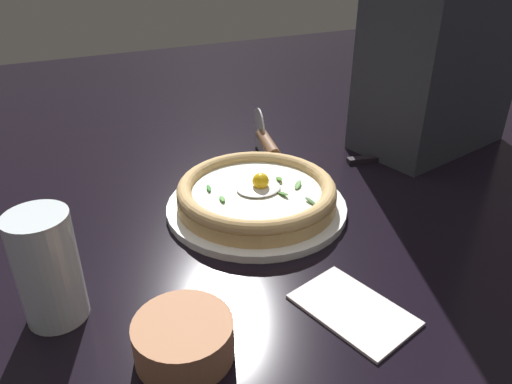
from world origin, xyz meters
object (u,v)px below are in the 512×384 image
drinking_glass (50,276)px  pizza_cutter (265,139)px  table_knife (387,158)px  side_bowl (184,339)px  folded_napkin (353,308)px  pizza (256,192)px

drinking_glass → pizza_cutter: bearing=34.0°
table_knife → drinking_glass: 0.66m
side_bowl → folded_napkin: (0.20, -0.02, -0.02)m
table_knife → pizza_cutter: bearing=154.1°
folded_napkin → drinking_glass: bearing=155.1°
side_bowl → drinking_glass: bearing=133.0°
pizza_cutter → folded_napkin: bearing=-102.9°
pizza → side_bowl: pizza is taller
folded_napkin → pizza_cutter: bearing=77.1°
pizza → pizza_cutter: size_ratio=1.54×
pizza → pizza_cutter: bearing=58.9°
pizza → drinking_glass: bearing=-159.7°
side_bowl → pizza_cutter: pizza_cutter is taller
pizza_cutter → pizza: bearing=-121.1°
pizza → table_knife: (0.32, 0.06, -0.03)m
pizza_cutter → side_bowl: bearing=-126.7°
drinking_glass → folded_napkin: size_ratio=0.99×
pizza → folded_napkin: bearing=-90.0°
side_bowl → pizza_cutter: size_ratio=0.65×
pizza_cutter → folded_napkin: 0.44m
pizza → drinking_glass: 0.34m
side_bowl → table_knife: (0.52, 0.30, -0.02)m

